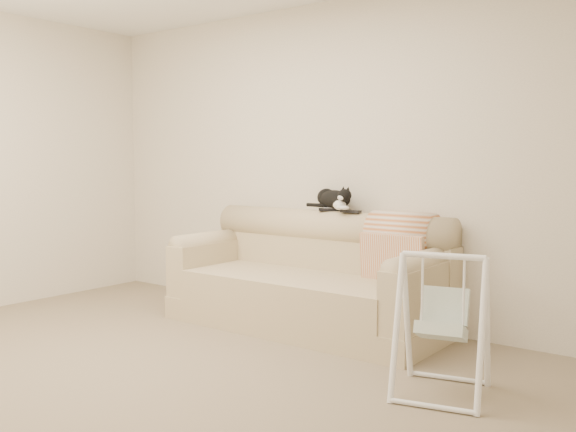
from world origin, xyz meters
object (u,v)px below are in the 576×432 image
object	(u,v)px
remote_b	(351,211)
baby_swing	(442,324)
sofa	(310,282)
remote_a	(330,209)
tuxedo_cat	(334,199)

from	to	relation	value
remote_b	baby_swing	xyz separation A→B (m)	(1.21, -0.98, -0.51)
sofa	remote_b	world-z (taller)	remote_b
sofa	remote_b	xyz separation A→B (m)	(0.24, 0.20, 0.56)
sofa	remote_a	bearing A→B (deg)	85.35
remote_a	baby_swing	distance (m)	1.83
sofa	tuxedo_cat	distance (m)	0.70
remote_b	baby_swing	size ratio (longest dim) A/B	0.21
sofa	tuxedo_cat	world-z (taller)	tuxedo_cat
tuxedo_cat	baby_swing	bearing A→B (deg)	-36.47
sofa	remote_b	size ratio (longest dim) A/B	12.91
remote_a	tuxedo_cat	bearing A→B (deg)	35.66
baby_swing	tuxedo_cat	bearing A→B (deg)	143.53
remote_a	baby_swing	size ratio (longest dim) A/B	0.22
sofa	baby_swing	world-z (taller)	sofa
sofa	tuxedo_cat	xyz separation A→B (m)	(0.05, 0.26, 0.64)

